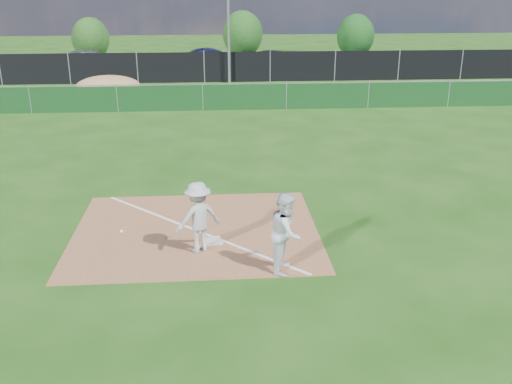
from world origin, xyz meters
TOP-DOWN VIEW (x-y plane):
  - ground at (0.00, 10.00)m, footprint 90.00×90.00m
  - infield_dirt at (0.00, 1.00)m, footprint 6.00×5.00m
  - foul_line at (0.00, 1.00)m, footprint 5.01×5.01m
  - green_fence at (0.00, 15.00)m, footprint 44.00×0.05m
  - dirt_mound at (-5.00, 18.50)m, footprint 3.38×2.60m
  - black_fence at (0.00, 23.00)m, footprint 46.00×0.04m
  - parking_lot at (0.00, 28.00)m, footprint 46.00×9.00m
  - light_pole at (1.50, 22.70)m, footprint 0.16×0.16m
  - first_base at (0.43, 0.29)m, footprint 0.42×0.42m
  - play_at_first at (0.10, -0.12)m, footprint 2.35×1.03m
  - runner at (1.97, -1.13)m, footprint 0.85×0.99m
  - car_left at (-7.69, 27.79)m, footprint 4.58×1.98m
  - car_mid at (0.59, 28.13)m, footprint 4.59×2.57m
  - car_right at (4.94, 26.95)m, footprint 4.83×2.06m
  - tree_left at (-8.63, 33.05)m, footprint 2.76×2.76m
  - tree_mid at (2.90, 33.84)m, footprint 3.10×3.10m
  - tree_right at (11.67, 33.10)m, footprint 2.89×2.89m

SIDE VIEW (x-z plane):
  - ground at x=0.00m, z-range 0.00..0.00m
  - parking_lot at x=0.00m, z-range 0.00..0.01m
  - infield_dirt at x=0.00m, z-range 0.00..0.02m
  - foul_line at x=0.00m, z-range 0.02..0.03m
  - first_base at x=0.43m, z-range 0.02..0.10m
  - dirt_mound at x=-5.00m, z-range 0.00..1.17m
  - green_fence at x=0.00m, z-range 0.00..1.20m
  - car_right at x=4.94m, z-range 0.01..1.40m
  - car_mid at x=0.59m, z-range 0.01..1.44m
  - car_left at x=-7.69m, z-range 0.01..1.55m
  - play_at_first at x=0.10m, z-range 0.02..1.68m
  - runner at x=1.97m, z-range 0.00..1.76m
  - black_fence at x=0.00m, z-range 0.00..1.80m
  - tree_left at x=-8.63m, z-range 0.05..3.32m
  - tree_right at x=11.67m, z-range 0.05..3.47m
  - tree_mid at x=2.90m, z-range 0.05..3.73m
  - light_pole at x=1.50m, z-range 0.00..8.00m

